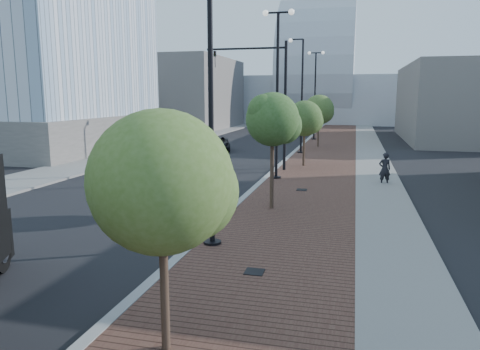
# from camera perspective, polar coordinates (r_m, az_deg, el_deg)

# --- Properties ---
(sidewalk) EXTENTS (7.00, 140.00, 0.12)m
(sidewalk) POSITION_cam_1_polar(r_m,az_deg,el_deg) (43.47, 12.32, 3.51)
(sidewalk) COLOR #4C2D23
(sidewalk) RESTS_ON ground
(concrete_strip) EXTENTS (2.40, 140.00, 0.13)m
(concrete_strip) POSITION_cam_1_polar(r_m,az_deg,el_deg) (43.48, 15.88, 3.36)
(concrete_strip) COLOR slate
(concrete_strip) RESTS_ON ground
(curb) EXTENTS (0.30, 140.00, 0.14)m
(curb) POSITION_cam_1_polar(r_m,az_deg,el_deg) (43.72, 7.72, 3.69)
(curb) COLOR gray
(curb) RESTS_ON ground
(west_sidewalk) EXTENTS (4.00, 140.00, 0.12)m
(west_sidewalk) POSITION_cam_1_polar(r_m,az_deg,el_deg) (46.97, -8.27, 4.09)
(west_sidewalk) COLOR slate
(west_sidewalk) RESTS_ON ground
(white_sedan) EXTENTS (3.75, 5.39, 1.68)m
(white_sedan) POSITION_cam_1_polar(r_m,az_deg,el_deg) (27.88, -3.89, 1.85)
(white_sedan) COLOR white
(white_sedan) RESTS_ON ground
(dark_car_mid) EXTENTS (3.40, 4.92, 1.25)m
(dark_car_mid) POSITION_cam_1_polar(r_m,az_deg,el_deg) (39.72, -2.86, 3.96)
(dark_car_mid) COLOR black
(dark_car_mid) RESTS_ON ground
(dark_car_far) EXTENTS (2.39, 4.91, 1.38)m
(dark_car_far) POSITION_cam_1_polar(r_m,az_deg,el_deg) (52.94, 6.01, 5.47)
(dark_car_far) COLOR black
(dark_car_far) RESTS_ON ground
(pedestrian) EXTENTS (0.73, 0.57, 1.77)m
(pedestrian) POSITION_cam_1_polar(r_m,az_deg,el_deg) (25.43, 17.66, 0.72)
(pedestrian) COLOR black
(pedestrian) RESTS_ON ground
(streetlight_1) EXTENTS (1.44, 0.56, 9.21)m
(streetlight_1) POSITION_cam_1_polar(r_m,az_deg,el_deg) (13.90, -4.11, 8.25)
(streetlight_1) COLOR black
(streetlight_1) RESTS_ON ground
(streetlight_2) EXTENTS (1.72, 0.56, 9.28)m
(streetlight_2) POSITION_cam_1_polar(r_m,az_deg,el_deg) (25.55, 4.68, 10.06)
(streetlight_2) COLOR black
(streetlight_2) RESTS_ON ground
(streetlight_3) EXTENTS (1.44, 0.56, 9.21)m
(streetlight_3) POSITION_cam_1_polar(r_m,az_deg,el_deg) (37.46, 7.57, 9.22)
(streetlight_3) COLOR black
(streetlight_3) RESTS_ON ground
(streetlight_4) EXTENTS (1.72, 0.56, 9.28)m
(streetlight_4) POSITION_cam_1_polar(r_m,az_deg,el_deg) (49.38, 9.36, 9.88)
(streetlight_4) COLOR black
(streetlight_4) RESTS_ON ground
(traffic_mast) EXTENTS (5.09, 0.20, 8.00)m
(traffic_mast) POSITION_cam_1_polar(r_m,az_deg,el_deg) (28.66, 3.89, 10.38)
(traffic_mast) COLOR black
(traffic_mast) RESTS_ON ground
(tree_0) EXTENTS (2.57, 2.55, 4.54)m
(tree_0) POSITION_cam_1_polar(r_m,az_deg,el_deg) (8.03, -9.46, -0.93)
(tree_0) COLOR #382619
(tree_0) RESTS_ON ground
(tree_1) EXTENTS (2.25, 2.18, 4.88)m
(tree_1) POSITION_cam_1_polar(r_m,az_deg,el_deg) (18.53, 4.26, 6.91)
(tree_1) COLOR #382619
(tree_1) RESTS_ON ground
(tree_2) EXTENTS (2.40, 2.35, 4.44)m
(tree_2) POSITION_cam_1_polar(r_m,az_deg,el_deg) (30.43, 8.17, 7.01)
(tree_2) COLOR #382619
(tree_2) RESTS_ON ground
(tree_3) EXTENTS (2.73, 2.73, 4.83)m
(tree_3) POSITION_cam_1_polar(r_m,az_deg,el_deg) (42.37, 9.91, 8.03)
(tree_3) COLOR #382619
(tree_3) RESTS_ON ground
(tower_podium) EXTENTS (19.00, 19.00, 3.00)m
(tower_podium) POSITION_cam_1_polar(r_m,az_deg,el_deg) (45.61, -25.22, 4.90)
(tower_podium) COLOR #5E5A55
(tower_podium) RESTS_ON ground
(convention_center) EXTENTS (50.00, 30.00, 50.00)m
(convention_center) POSITION_cam_1_polar(r_m,az_deg,el_deg) (88.47, 9.87, 10.59)
(convention_center) COLOR #A8ADB3
(convention_center) RESTS_ON ground
(commercial_block_nw) EXTENTS (14.00, 20.00, 10.00)m
(commercial_block_nw) POSITION_cam_1_polar(r_m,az_deg,el_deg) (67.90, -7.43, 10.05)
(commercial_block_nw) COLOR slate
(commercial_block_nw) RESTS_ON ground
(commercial_block_ne) EXTENTS (12.00, 22.00, 8.00)m
(commercial_block_ne) POSITION_cam_1_polar(r_m,az_deg,el_deg) (54.37, 26.27, 8.13)
(commercial_block_ne) COLOR slate
(commercial_block_ne) RESTS_ON ground
(utility_cover_1) EXTENTS (0.50, 0.50, 0.02)m
(utility_cover_1) POSITION_cam_1_polar(r_m,az_deg,el_deg) (12.35, 1.81, -12.00)
(utility_cover_1) COLOR black
(utility_cover_1) RESTS_ON sidewalk
(utility_cover_2) EXTENTS (0.50, 0.50, 0.02)m
(utility_cover_2) POSITION_cam_1_polar(r_m,az_deg,el_deg) (22.80, 7.73, -1.84)
(utility_cover_2) COLOR black
(utility_cover_2) RESTS_ON sidewalk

